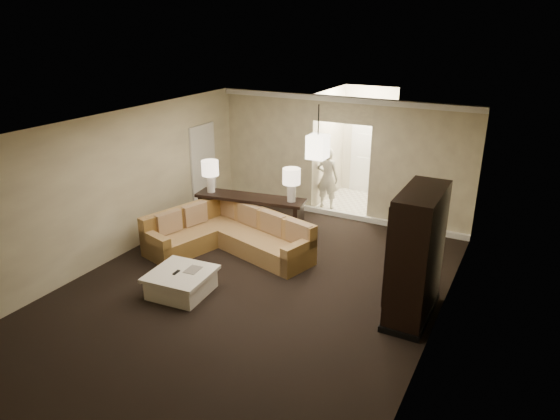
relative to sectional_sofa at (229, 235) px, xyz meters
The scene contains 19 objects.
ground 1.75m from the sectional_sofa, 44.54° to the right, with size 8.00×8.00×0.00m, color black.
wall_back 3.23m from the sectional_sofa, 66.24° to the left, with size 6.00×0.04×2.80m, color beige.
wall_front 5.46m from the sectional_sofa, 76.73° to the right, with size 6.00×0.04×2.80m, color beige.
wall_left 2.40m from the sectional_sofa, 145.69° to the right, with size 0.04×8.00×2.80m, color beige.
wall_right 4.53m from the sectional_sofa, 15.96° to the right, with size 0.04×8.00×2.80m, color beige.
ceiling 3.01m from the sectional_sofa, 44.54° to the right, with size 6.00×8.00×0.02m, color silver.
crown_molding 3.85m from the sectional_sofa, 65.86° to the left, with size 6.00×0.10×0.12m, color white.
baseboard 3.02m from the sectional_sofa, 65.86° to the left, with size 6.00×0.10×0.12m, color white.
side_door 2.47m from the sectional_sofa, 137.59° to the left, with size 0.05×0.90×2.10m, color white.
foyer 4.42m from the sectional_sofa, 73.44° to the left, with size 1.44×2.02×2.80m.
sectional_sofa is the anchor object (origin of this frame).
coffee_table 1.83m from the sectional_sofa, 82.86° to the right, with size 1.07×1.07×0.42m.
console_table 0.82m from the sectional_sofa, 87.91° to the left, with size 2.39×0.89×0.90m.
armoire 3.93m from the sectional_sofa, ahead, with size 0.62×1.44×2.07m.
drink_table 3.41m from the sectional_sofa, ahead, with size 0.43×0.43×0.53m.
table_lamp_left 1.50m from the sectional_sofa, 142.93° to the left, with size 0.36×0.36×0.69m.
table_lamp_right 1.67m from the sectional_sofa, 45.32° to the left, with size 0.36×0.36×0.69m.
pendant_light 2.52m from the sectional_sofa, 50.51° to the left, with size 0.38×0.38×1.09m.
person 3.30m from the sectional_sofa, 76.17° to the left, with size 0.61×0.40×1.68m, color beige.
Camera 1 is at (3.96, -6.37, 4.37)m, focal length 32.00 mm.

